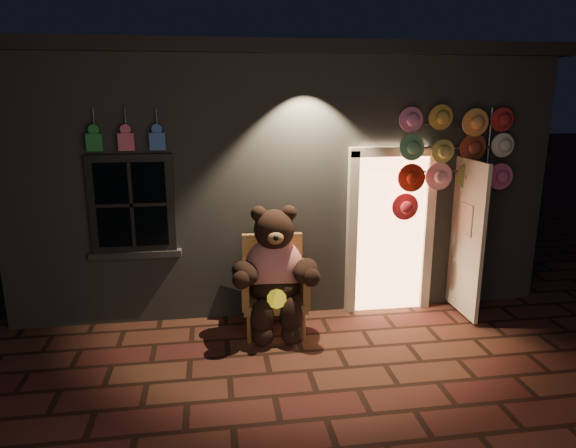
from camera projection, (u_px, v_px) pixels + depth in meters
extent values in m
plane|color=#552F20|center=(309.00, 370.00, 5.42)|extent=(60.00, 60.00, 0.00)
cube|color=slate|center=(267.00, 165.00, 8.84)|extent=(7.00, 5.00, 3.30)
cube|color=black|center=(265.00, 60.00, 8.42)|extent=(7.30, 5.30, 0.16)
cube|color=black|center=(132.00, 204.00, 6.16)|extent=(1.00, 0.10, 1.20)
cube|color=black|center=(132.00, 205.00, 6.13)|extent=(0.82, 0.06, 1.02)
cube|color=slate|center=(136.00, 254.00, 6.32)|extent=(1.10, 0.14, 0.08)
cube|color=#FFB072|center=(389.00, 233.00, 6.77)|extent=(0.92, 0.10, 2.10)
cube|color=beige|center=(352.00, 236.00, 6.66)|extent=(0.12, 0.12, 2.20)
cube|color=beige|center=(428.00, 232.00, 6.81)|extent=(0.12, 0.12, 2.20)
cube|color=beige|center=(394.00, 152.00, 6.46)|extent=(1.16, 0.12, 0.12)
cube|color=beige|center=(467.00, 238.00, 6.53)|extent=(0.05, 0.80, 2.00)
cube|color=#248637|center=(95.00, 142.00, 5.85)|extent=(0.18, 0.07, 0.20)
cylinder|color=#59595E|center=(94.00, 120.00, 5.84)|extent=(0.02, 0.02, 0.25)
cube|color=#DB5A78|center=(126.00, 142.00, 5.90)|extent=(0.18, 0.07, 0.20)
cylinder|color=#59595E|center=(125.00, 119.00, 5.89)|extent=(0.02, 0.02, 0.25)
cube|color=#3562B9|center=(158.00, 141.00, 5.95)|extent=(0.18, 0.07, 0.20)
cylinder|color=#59595E|center=(157.00, 119.00, 5.94)|extent=(0.02, 0.02, 0.25)
cube|color=olive|center=(274.00, 300.00, 6.25)|extent=(0.78, 0.73, 0.11)
cube|color=olive|center=(272.00, 262.00, 6.47)|extent=(0.75, 0.12, 0.75)
cube|color=olive|center=(245.00, 285.00, 6.15)|extent=(0.12, 0.65, 0.43)
cube|color=olive|center=(303.00, 283.00, 6.21)|extent=(0.12, 0.65, 0.43)
cylinder|color=olive|center=(249.00, 329.00, 5.99)|extent=(0.05, 0.05, 0.34)
cylinder|color=olive|center=(303.00, 327.00, 6.05)|extent=(0.05, 0.05, 0.34)
cylinder|color=olive|center=(248.00, 308.00, 6.57)|extent=(0.05, 0.05, 0.34)
cylinder|color=olive|center=(298.00, 306.00, 6.63)|extent=(0.05, 0.05, 0.34)
ellipsoid|color=red|center=(274.00, 268.00, 6.20)|extent=(0.74, 0.60, 0.75)
ellipsoid|color=black|center=(275.00, 287.00, 6.18)|extent=(0.61, 0.53, 0.35)
sphere|color=black|center=(274.00, 230.00, 6.03)|extent=(0.50, 0.50, 0.48)
sphere|color=black|center=(259.00, 214.00, 6.00)|extent=(0.19, 0.19, 0.19)
sphere|color=black|center=(289.00, 213.00, 6.03)|extent=(0.19, 0.19, 0.19)
ellipsoid|color=olive|center=(275.00, 238.00, 5.83)|extent=(0.19, 0.14, 0.15)
ellipsoid|color=black|center=(245.00, 273.00, 5.94)|extent=(0.40, 0.55, 0.27)
ellipsoid|color=black|center=(306.00, 271.00, 6.01)|extent=(0.44, 0.56, 0.27)
ellipsoid|color=black|center=(262.00, 318.00, 5.92)|extent=(0.27, 0.27, 0.46)
ellipsoid|color=black|center=(291.00, 317.00, 5.95)|extent=(0.27, 0.27, 0.46)
sphere|color=black|center=(263.00, 335.00, 5.91)|extent=(0.25, 0.25, 0.25)
sphere|color=black|center=(292.00, 334.00, 5.94)|extent=(0.25, 0.25, 0.25)
cylinder|color=yellow|center=(277.00, 299.00, 5.88)|extent=(0.23, 0.10, 0.22)
cylinder|color=#59595E|center=(483.00, 211.00, 6.78)|extent=(0.04, 0.04, 2.67)
cylinder|color=#59595E|center=(470.00, 124.00, 6.44)|extent=(1.19, 0.03, 0.03)
cylinder|color=#59595E|center=(468.00, 147.00, 6.51)|extent=(1.19, 0.03, 0.03)
cylinder|color=#59595E|center=(466.00, 171.00, 6.58)|extent=(1.19, 0.03, 0.03)
cylinder|color=pink|center=(412.00, 120.00, 6.25)|extent=(0.34, 0.11, 0.34)
cylinder|color=gold|center=(443.00, 120.00, 6.28)|extent=(0.34, 0.11, 0.34)
cylinder|color=#FFA552|center=(475.00, 120.00, 6.31)|extent=(0.34, 0.11, 0.34)
cylinder|color=red|center=(502.00, 120.00, 6.43)|extent=(0.34, 0.11, 0.34)
cylinder|color=#69AC7B|center=(411.00, 149.00, 6.31)|extent=(0.34, 0.11, 0.34)
cylinder|color=#C2B757|center=(442.00, 149.00, 6.34)|extent=(0.34, 0.11, 0.34)
cylinder|color=brown|center=(470.00, 148.00, 6.45)|extent=(0.34, 0.11, 0.34)
cylinder|color=white|center=(500.00, 148.00, 6.48)|extent=(0.34, 0.11, 0.34)
cylinder|color=red|center=(410.00, 177.00, 6.37)|extent=(0.34, 0.11, 0.34)
cylinder|color=pink|center=(438.00, 176.00, 6.48)|extent=(0.34, 0.11, 0.34)
cylinder|color=olive|center=(469.00, 176.00, 6.51)|extent=(0.34, 0.11, 0.34)
cylinder|color=pink|center=(499.00, 175.00, 6.54)|extent=(0.34, 0.11, 0.34)
cylinder|color=red|center=(407.00, 204.00, 6.51)|extent=(0.34, 0.11, 0.34)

